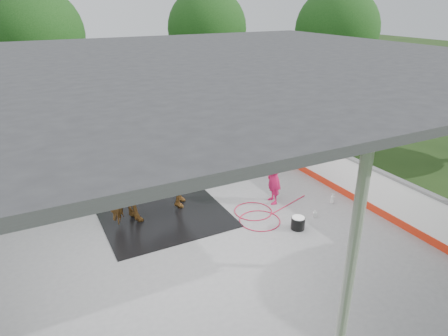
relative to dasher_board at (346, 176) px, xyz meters
name	(u,v)px	position (x,y,z in m)	size (l,w,h in m)	color
ground	(196,236)	(-4.60, 0.00, -0.59)	(100.00, 100.00, 0.00)	#1E3814
concrete_slab	(196,235)	(-4.60, 0.00, -0.57)	(12.00, 10.00, 0.05)	slate
pavilion_structure	(190,65)	(-4.60, 0.00, 3.37)	(12.60, 10.60, 4.05)	beige
dasher_board	(346,176)	(0.00, 0.00, 0.00)	(0.16, 8.00, 1.15)	red
tree_belt	(187,67)	(-4.30, 0.90, 3.20)	(28.00, 28.00, 5.80)	#382314
rubber_mat	(164,215)	(-4.96, 1.21, -0.53)	(3.08, 2.88, 0.02)	black
horse	(161,176)	(-4.96, 1.21, 0.57)	(1.17, 2.58, 2.18)	brown
handler	(274,177)	(-2.07, 0.52, 0.21)	(0.55, 0.36, 1.52)	#C6154D
wash_bucket	(298,223)	(-2.31, -0.90, -0.38)	(0.33, 0.33, 0.31)	black
soap_bottle_a	(332,199)	(-0.69, -0.28, -0.40)	(0.11, 0.11, 0.28)	silver
soap_bottle_b	(315,213)	(-1.58, -0.64, -0.45)	(0.09, 0.09, 0.19)	#338CD8
hose_coil	(257,216)	(-2.87, 0.06, -0.53)	(2.38, 1.50, 0.02)	#B70D31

